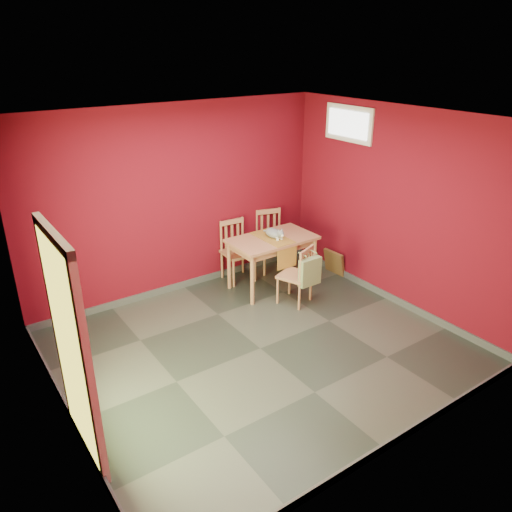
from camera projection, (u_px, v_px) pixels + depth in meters
ground at (260, 348)px, 6.04m from camera, size 4.50×4.50×0.00m
room_shell at (260, 345)px, 6.02m from camera, size 4.50×4.50×4.50m
doorway at (69, 344)px, 4.13m from camera, size 0.06×1.01×2.13m
window at (349, 124)px, 7.03m from camera, size 0.05×0.90×0.50m
outlet_plate at (270, 246)px, 8.26m from camera, size 0.08×0.02×0.12m
dining_table at (272, 244)px, 7.31m from camera, size 1.25×0.73×0.78m
table_runner at (277, 244)px, 7.20m from camera, size 0.34×0.71×0.36m
chair_far_left at (237, 250)px, 7.64m from camera, size 0.46×0.46×0.94m
chair_far_right at (271, 240)px, 7.99m from camera, size 0.56×0.56×0.97m
chair_near at (297, 274)px, 6.93m from camera, size 0.53×0.53×0.86m
tote_bag at (310, 272)px, 6.77m from camera, size 0.33×0.19×0.46m
cat at (274, 231)px, 7.25m from camera, size 0.27×0.41×0.19m
picture_frame at (334, 262)px, 7.91m from camera, size 0.15×0.39×0.39m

